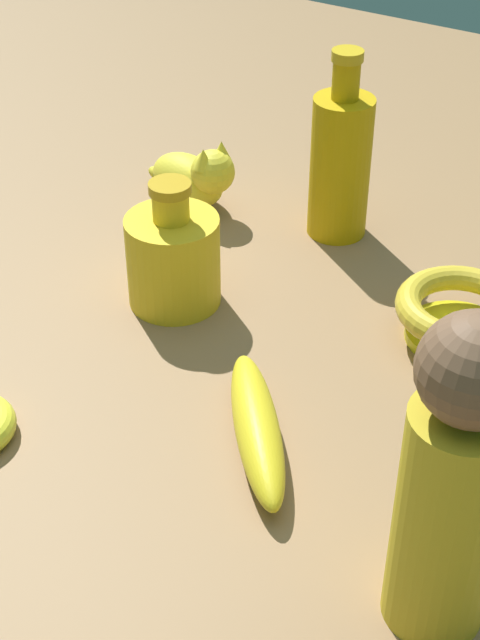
{
  "coord_description": "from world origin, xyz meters",
  "views": [
    {
      "loc": [
        0.37,
        -0.58,
        0.58
      ],
      "look_at": [
        0.0,
        0.0,
        0.07
      ],
      "focal_mm": 53.91,
      "sensor_mm": 36.0,
      "label": 1
    }
  ],
  "objects_px": {
    "banana": "(257,427)",
    "bottle_tall": "(340,162)",
    "bowl": "(461,313)",
    "person_figure_adult": "(454,482)",
    "bottle_short": "(173,257)",
    "cat_figurine": "(194,177)"
  },
  "relations": [
    {
      "from": "cat_figurine",
      "to": "banana",
      "type": "distance_m",
      "value": 0.42
    },
    {
      "from": "bottle_short",
      "to": "person_figure_adult",
      "type": "bearing_deg",
      "value": -29.75
    },
    {
      "from": "person_figure_adult",
      "to": "bottle_short",
      "type": "distance_m",
      "value": 0.44
    },
    {
      "from": "cat_figurine",
      "to": "bottle_tall",
      "type": "bearing_deg",
      "value": 12.15
    },
    {
      "from": "banana",
      "to": "bottle_tall",
      "type": "xyz_separation_m",
      "value": [
        -0.11,
        0.35,
        0.07
      ]
    },
    {
      "from": "bowl",
      "to": "bottle_tall",
      "type": "xyz_separation_m",
      "value": [
        -0.2,
        0.12,
        0.06
      ]
    },
    {
      "from": "bottle_short",
      "to": "bottle_tall",
      "type": "relative_size",
      "value": 0.63
    },
    {
      "from": "person_figure_adult",
      "to": "bottle_short",
      "type": "xyz_separation_m",
      "value": [
        -0.38,
        0.22,
        -0.08
      ]
    },
    {
      "from": "cat_figurine",
      "to": "banana",
      "type": "height_order",
      "value": "cat_figurine"
    },
    {
      "from": "cat_figurine",
      "to": "person_figure_adult",
      "type": "xyz_separation_m",
      "value": [
        0.48,
        -0.39,
        0.09
      ]
    },
    {
      "from": "person_figure_adult",
      "to": "bottle_short",
      "type": "relative_size",
      "value": 1.88
    },
    {
      "from": "person_figure_adult",
      "to": "banana",
      "type": "height_order",
      "value": "person_figure_adult"
    },
    {
      "from": "bowl",
      "to": "banana",
      "type": "relative_size",
      "value": 0.67
    },
    {
      "from": "bowl",
      "to": "bottle_tall",
      "type": "distance_m",
      "value": 0.24
    },
    {
      "from": "bowl",
      "to": "cat_figurine",
      "type": "height_order",
      "value": "cat_figurine"
    },
    {
      "from": "banana",
      "to": "bottle_short",
      "type": "bearing_deg",
      "value": -166.31
    },
    {
      "from": "bottle_short",
      "to": "bottle_tall",
      "type": "distance_m",
      "value": 0.23
    },
    {
      "from": "bottle_short",
      "to": "cat_figurine",
      "type": "bearing_deg",
      "value": 118.7
    },
    {
      "from": "person_figure_adult",
      "to": "bottle_tall",
      "type": "height_order",
      "value": "person_figure_adult"
    },
    {
      "from": "person_figure_adult",
      "to": "cat_figurine",
      "type": "bearing_deg",
      "value": 140.45
    },
    {
      "from": "bowl",
      "to": "banana",
      "type": "distance_m",
      "value": 0.25
    },
    {
      "from": "bowl",
      "to": "bottle_short",
      "type": "relative_size",
      "value": 0.94
    }
  ]
}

